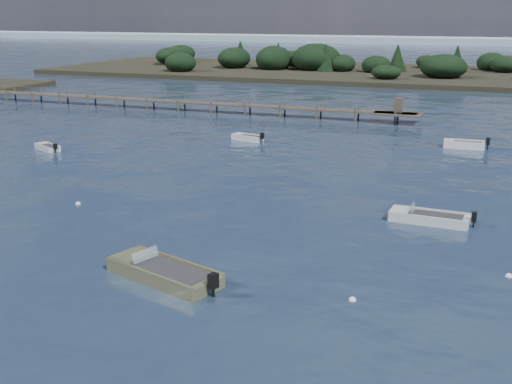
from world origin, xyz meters
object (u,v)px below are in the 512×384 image
at_px(dinghy_mid_white_a, 164,275).
at_px(tender_far_grey_b, 464,146).
at_px(jetty, 181,102).
at_px(tender_far_white, 247,139).
at_px(dinghy_mid_white_b, 429,219).
at_px(tender_far_grey, 48,148).

bearing_deg(dinghy_mid_white_a, tender_far_grey_b, 73.04).
xyz_separation_m(dinghy_mid_white_a, jetty, (-22.72, 45.39, 0.81)).
height_order(tender_far_grey_b, tender_far_white, tender_far_grey_b).
bearing_deg(dinghy_mid_white_b, dinghy_mid_white_a, -128.99).
xyz_separation_m(tender_far_grey, dinghy_mid_white_b, (32.79, -8.35, 0.01)).
distance_m(tender_far_grey_b, tender_far_grey, 35.97).
distance_m(tender_far_grey_b, dinghy_mid_white_a, 36.00).
bearing_deg(dinghy_mid_white_a, dinghy_mid_white_b, 51.01).
bearing_deg(dinghy_mid_white_b, tender_far_grey, 165.72).
bearing_deg(tender_far_grey, dinghy_mid_white_a, -42.34).
relative_size(dinghy_mid_white_a, dinghy_mid_white_b, 1.26).
xyz_separation_m(tender_far_grey, jetty, (0.03, 24.65, 0.85)).
bearing_deg(tender_far_white, dinghy_mid_white_a, -74.85).
height_order(tender_far_grey_b, jetty, jetty).
height_order(tender_far_grey_b, tender_far_grey, tender_far_grey_b).
bearing_deg(tender_far_grey, tender_far_white, 34.86).
bearing_deg(dinghy_mid_white_b, jetty, 134.79).
height_order(tender_far_grey, tender_far_white, tender_far_white).
bearing_deg(dinghy_mid_white_b, tender_far_white, 134.96).
distance_m(tender_far_grey_b, jetty, 34.99).
distance_m(dinghy_mid_white_b, jetty, 46.50).
distance_m(dinghy_mid_white_a, jetty, 50.77).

